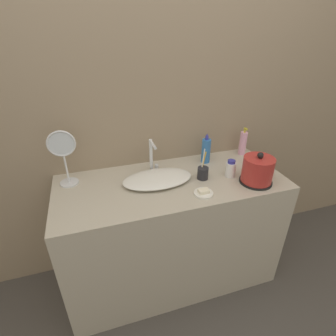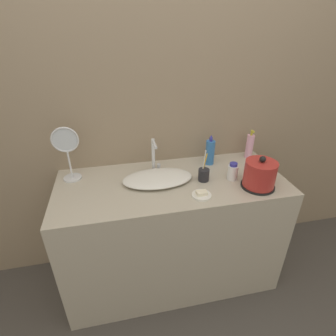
# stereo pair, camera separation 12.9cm
# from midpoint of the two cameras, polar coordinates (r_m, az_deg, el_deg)

# --- Properties ---
(ground_plane) EXTENTS (12.00, 12.00, 0.00)m
(ground_plane) POSITION_cam_midpoint_polar(r_m,az_deg,el_deg) (2.03, 4.92, -28.20)
(ground_plane) COLOR #47423D
(wall_back) EXTENTS (6.00, 0.04, 2.60)m
(wall_back) POSITION_cam_midpoint_polar(r_m,az_deg,el_deg) (1.75, 0.79, 15.65)
(wall_back) COLOR gray
(wall_back) RESTS_ON ground_plane
(vanity_counter) EXTENTS (1.43, 0.60, 0.84)m
(vanity_counter) POSITION_cam_midpoint_polar(r_m,az_deg,el_deg) (1.89, 2.81, -13.79)
(vanity_counter) COLOR #B7AD99
(vanity_counter) RESTS_ON ground_plane
(sink_basin) EXTENTS (0.44, 0.25, 0.05)m
(sink_basin) POSITION_cam_midpoint_polar(r_m,az_deg,el_deg) (1.63, 0.00, -2.29)
(sink_basin) COLOR silver
(sink_basin) RESTS_ON vanity_counter
(faucet) EXTENTS (0.06, 0.13, 0.22)m
(faucet) POSITION_cam_midpoint_polar(r_m,az_deg,el_deg) (1.70, -0.83, 2.99)
(faucet) COLOR silver
(faucet) RESTS_ON vanity_counter
(electric_kettle) EXTENTS (0.20, 0.20, 0.20)m
(electric_kettle) POSITION_cam_midpoint_polar(r_m,az_deg,el_deg) (1.66, 21.44, -1.55)
(electric_kettle) COLOR black
(electric_kettle) RESTS_ON vanity_counter
(toothbrush_cup) EXTENTS (0.07, 0.07, 0.20)m
(toothbrush_cup) POSITION_cam_midpoint_polar(r_m,az_deg,el_deg) (1.66, 10.00, -1.43)
(toothbrush_cup) COLOR #232328
(toothbrush_cup) RESTS_ON vanity_counter
(lotion_bottle) EXTENTS (0.05, 0.05, 0.21)m
(lotion_bottle) POSITION_cam_midpoint_polar(r_m,az_deg,el_deg) (2.01, 19.12, 4.51)
(lotion_bottle) COLOR #EAA8C6
(lotion_bottle) RESTS_ON vanity_counter
(shampoo_bottle) EXTENTS (0.06, 0.06, 0.11)m
(shampoo_bottle) POSITION_cam_midpoint_polar(r_m,az_deg,el_deg) (1.70, 16.03, -0.82)
(shampoo_bottle) COLOR white
(shampoo_bottle) RESTS_ON vanity_counter
(mouthwash_bottle) EXTENTS (0.06, 0.06, 0.22)m
(mouthwash_bottle) POSITION_cam_midpoint_polar(r_m,az_deg,el_deg) (1.84, 11.12, 3.39)
(mouthwash_bottle) COLOR #3370B7
(mouthwash_bottle) RESTS_ON vanity_counter
(soap_dish) EXTENTS (0.11, 0.11, 0.03)m
(soap_dish) POSITION_cam_midpoint_polar(r_m,az_deg,el_deg) (1.52, 9.76, -5.79)
(soap_dish) COLOR silver
(soap_dish) RESTS_ON vanity_counter
(vanity_mirror) EXTENTS (0.16, 0.11, 0.35)m
(vanity_mirror) POSITION_cam_midpoint_polar(r_m,az_deg,el_deg) (1.67, -19.08, 3.59)
(vanity_mirror) COLOR silver
(vanity_mirror) RESTS_ON vanity_counter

